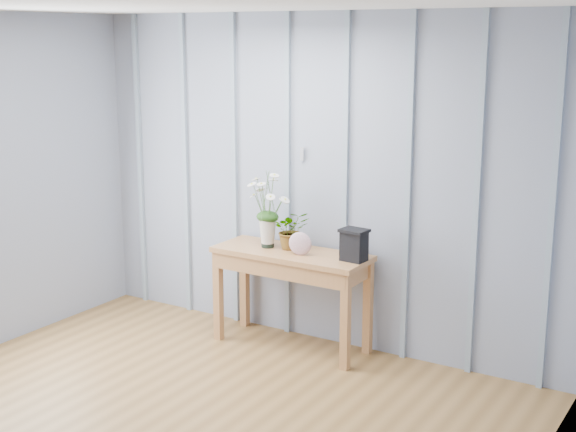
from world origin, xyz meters
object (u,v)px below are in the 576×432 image
Objects in this scene: sideboard at (291,266)px; carved_box at (354,245)px; felt_disc_vessel at (300,244)px; daisy_vase at (267,198)px.

carved_box reaches higher than sideboard.
daisy_vase is at bearing 155.38° from felt_disc_vessel.
sideboard is at bearing 138.74° from felt_disc_vessel.
sideboard is 0.24m from felt_disc_vessel.
carved_box is at bearing 1.65° from sideboard.
daisy_vase is at bearing 177.90° from sideboard.
daisy_vase reaches higher than felt_disc_vessel.
daisy_vase is 0.45m from felt_disc_vessel.
carved_box reaches higher than felt_disc_vessel.
daisy_vase reaches higher than sideboard.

